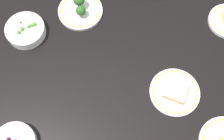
{
  "coord_description": "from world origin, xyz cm",
  "views": [
    {
      "loc": [
        1.02,
        -44.49,
        111.03
      ],
      "look_at": [
        0.0,
        0.0,
        6.0
      ],
      "focal_mm": 46.26,
      "sensor_mm": 36.0,
      "label": 1
    }
  ],
  "objects": [
    {
      "name": "dining_table",
      "position": [
        0.0,
        0.0,
        2.0
      ],
      "size": [
        152.13,
        94.26,
        4.0
      ],
      "primitive_type": "cube",
      "color": "black",
      "rests_on": "ground"
    },
    {
      "name": "plate_sandwich",
      "position": [
        24.56,
        -8.17,
        5.25
      ],
      "size": [
        19.57,
        19.57,
        4.24
      ],
      "color": "white",
      "rests_on": "dining_table"
    },
    {
      "name": "plate_broccoli",
      "position": [
        -14.49,
        28.38,
        6.03
      ],
      "size": [
        19.53,
        19.53,
        8.84
      ],
      "color": "white",
      "rests_on": "dining_table"
    },
    {
      "name": "bowl_peas",
      "position": [
        -36.64,
        17.13,
        6.39
      ],
      "size": [
        16.53,
        16.53,
        5.62
      ],
      "color": "white",
      "rests_on": "dining_table"
    }
  ]
}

